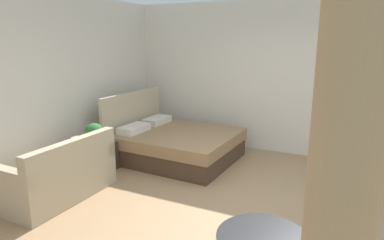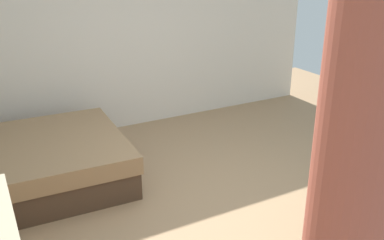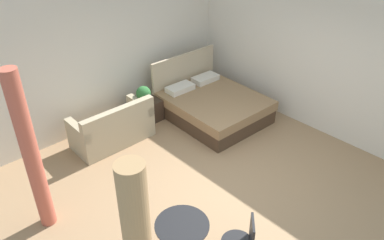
# 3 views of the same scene
# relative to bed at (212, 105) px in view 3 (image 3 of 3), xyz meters

# --- Properties ---
(ground_plane) EXTENTS (8.45, 9.26, 0.02)m
(ground_plane) POSITION_rel_bed_xyz_m (-1.45, -1.71, -0.30)
(ground_plane) COLOR #9E7A56
(wall_back) EXTENTS (8.45, 0.12, 2.83)m
(wall_back) POSITION_rel_bed_xyz_m (-1.45, 1.42, 1.13)
(wall_back) COLOR silver
(wall_back) RESTS_ON ground
(wall_right) EXTENTS (0.12, 6.26, 2.83)m
(wall_right) POSITION_rel_bed_xyz_m (1.27, -1.71, 1.13)
(wall_right) COLOR silver
(wall_right) RESTS_ON ground
(bed) EXTENTS (1.79, 2.10, 1.15)m
(bed) POSITION_rel_bed_xyz_m (0.00, 0.00, 0.00)
(bed) COLOR #473323
(bed) RESTS_ON ground
(couch) EXTENTS (1.51, 0.77, 0.86)m
(couch) POSITION_rel_bed_xyz_m (-2.06, 0.62, 0.02)
(couch) COLOR tan
(couch) RESTS_ON ground
(nightstand) EXTENTS (0.55, 0.37, 0.46)m
(nightstand) POSITION_rel_bed_xyz_m (-1.09, 0.78, -0.06)
(nightstand) COLOR #38281E
(nightstand) RESTS_ON ground
(potted_plant) EXTENTS (0.30, 0.30, 0.38)m
(potted_plant) POSITION_rel_bed_xyz_m (-1.19, 0.78, 0.39)
(potted_plant) COLOR tan
(potted_plant) RESTS_ON nightstand
(balcony_table) EXTENTS (0.68, 0.68, 0.75)m
(balcony_table) POSITION_rel_bed_xyz_m (-2.98, -2.39, 0.24)
(balcony_table) COLOR black
(balcony_table) RESTS_ON ground
(cafe_chair_near_window) EXTENTS (0.57, 0.57, 0.86)m
(cafe_chair_near_window) POSITION_rel_bed_xyz_m (-2.46, -2.94, 0.25)
(cafe_chair_near_window) COLOR black
(cafe_chair_near_window) RESTS_ON ground
(curtain_right) EXTENTS (0.22, 0.22, 2.48)m
(curtain_right) POSITION_rel_bed_xyz_m (-3.93, -0.45, 0.95)
(curtain_right) COLOR #C15B47
(curtain_right) RESTS_ON ground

